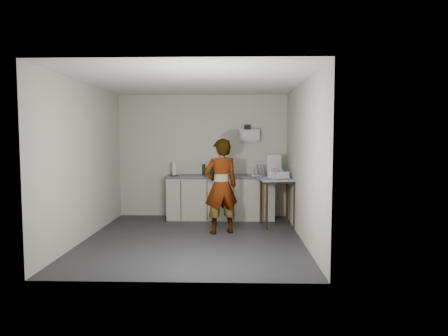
{
  "coord_description": "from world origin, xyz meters",
  "views": [
    {
      "loc": [
        0.69,
        -6.55,
        1.7
      ],
      "look_at": [
        0.5,
        0.45,
        1.16
      ],
      "focal_mm": 32.0,
      "sensor_mm": 36.0,
      "label": 1
    }
  ],
  "objects_px": {
    "soap_bottle": "(212,169)",
    "side_table": "(277,184)",
    "paper_towel": "(174,169)",
    "bakery_box": "(278,173)",
    "standing_man": "(221,186)",
    "soda_can": "(222,172)",
    "dark_bottle": "(204,170)",
    "kitchen_counter": "(221,198)",
    "dish_rack": "(260,173)"
  },
  "relations": [
    {
      "from": "kitchen_counter",
      "to": "dark_bottle",
      "type": "relative_size",
      "value": 9.81
    },
    {
      "from": "dark_bottle",
      "to": "bakery_box",
      "type": "distance_m",
      "value": 1.62
    },
    {
      "from": "side_table",
      "to": "bakery_box",
      "type": "height_order",
      "value": "bakery_box"
    },
    {
      "from": "kitchen_counter",
      "to": "dark_bottle",
      "type": "bearing_deg",
      "value": 170.46
    },
    {
      "from": "soap_bottle",
      "to": "standing_man",
      "type": "bearing_deg",
      "value": -79.43
    },
    {
      "from": "soap_bottle",
      "to": "side_table",
      "type": "bearing_deg",
      "value": -25.12
    },
    {
      "from": "side_table",
      "to": "dark_bottle",
      "type": "xyz_separation_m",
      "value": [
        -1.46,
        0.75,
        0.22
      ]
    },
    {
      "from": "soap_bottle",
      "to": "paper_towel",
      "type": "relative_size",
      "value": 1.11
    },
    {
      "from": "soda_can",
      "to": "dish_rack",
      "type": "distance_m",
      "value": 0.79
    },
    {
      "from": "soap_bottle",
      "to": "dark_bottle",
      "type": "xyz_separation_m",
      "value": [
        -0.19,
        0.16,
        -0.04
      ]
    },
    {
      "from": "soap_bottle",
      "to": "dark_bottle",
      "type": "distance_m",
      "value": 0.25
    },
    {
      "from": "soda_can",
      "to": "paper_towel",
      "type": "height_order",
      "value": "paper_towel"
    },
    {
      "from": "paper_towel",
      "to": "dark_bottle",
      "type": "bearing_deg",
      "value": 11.57
    },
    {
      "from": "bakery_box",
      "to": "soap_bottle",
      "type": "bearing_deg",
      "value": 133.55
    },
    {
      "from": "kitchen_counter",
      "to": "soda_can",
      "type": "distance_m",
      "value": 0.55
    },
    {
      "from": "soda_can",
      "to": "dish_rack",
      "type": "relative_size",
      "value": 0.35
    },
    {
      "from": "kitchen_counter",
      "to": "soda_can",
      "type": "xyz_separation_m",
      "value": [
        0.02,
        0.04,
        0.55
      ]
    },
    {
      "from": "dish_rack",
      "to": "bakery_box",
      "type": "height_order",
      "value": "bakery_box"
    },
    {
      "from": "bakery_box",
      "to": "side_table",
      "type": "bearing_deg",
      "value": -122.24
    },
    {
      "from": "dish_rack",
      "to": "soap_bottle",
      "type": "bearing_deg",
      "value": -172.8
    },
    {
      "from": "paper_towel",
      "to": "bakery_box",
      "type": "bearing_deg",
      "value": -14.71
    },
    {
      "from": "side_table",
      "to": "bakery_box",
      "type": "xyz_separation_m",
      "value": [
        0.01,
        0.09,
        0.22
      ]
    },
    {
      "from": "kitchen_counter",
      "to": "bakery_box",
      "type": "xyz_separation_m",
      "value": [
        1.11,
        -0.61,
        0.59
      ]
    },
    {
      "from": "side_table",
      "to": "kitchen_counter",
      "type": "bearing_deg",
      "value": 139.85
    },
    {
      "from": "soap_bottle",
      "to": "soda_can",
      "type": "relative_size",
      "value": 2.39
    },
    {
      "from": "standing_man",
      "to": "dark_bottle",
      "type": "bearing_deg",
      "value": -92.23
    },
    {
      "from": "dark_bottle",
      "to": "bakery_box",
      "type": "height_order",
      "value": "bakery_box"
    },
    {
      "from": "kitchen_counter",
      "to": "paper_towel",
      "type": "relative_size",
      "value": 8.32
    },
    {
      "from": "side_table",
      "to": "bakery_box",
      "type": "bearing_deg",
      "value": 74.55
    },
    {
      "from": "standing_man",
      "to": "dark_bottle",
      "type": "xyz_separation_m",
      "value": [
        -0.41,
        1.33,
        0.19
      ]
    },
    {
      "from": "paper_towel",
      "to": "dish_rack",
      "type": "height_order",
      "value": "paper_towel"
    },
    {
      "from": "kitchen_counter",
      "to": "dish_rack",
      "type": "distance_m",
      "value": 0.98
    },
    {
      "from": "soap_bottle",
      "to": "paper_towel",
      "type": "bearing_deg",
      "value": 177.58
    },
    {
      "from": "standing_man",
      "to": "bakery_box",
      "type": "distance_m",
      "value": 1.27
    },
    {
      "from": "side_table",
      "to": "soap_bottle",
      "type": "distance_m",
      "value": 1.43
    },
    {
      "from": "dark_bottle",
      "to": "bakery_box",
      "type": "xyz_separation_m",
      "value": [
        1.48,
        -0.67,
        -0.0
      ]
    },
    {
      "from": "soap_bottle",
      "to": "dark_bottle",
      "type": "relative_size",
      "value": 1.31
    },
    {
      "from": "soda_can",
      "to": "bakery_box",
      "type": "bearing_deg",
      "value": -30.6
    },
    {
      "from": "dark_bottle",
      "to": "paper_towel",
      "type": "height_order",
      "value": "paper_towel"
    },
    {
      "from": "standing_man",
      "to": "paper_towel",
      "type": "bearing_deg",
      "value": -69.54
    },
    {
      "from": "side_table",
      "to": "soda_can",
      "type": "xyz_separation_m",
      "value": [
        -1.08,
        0.73,
        0.17
      ]
    },
    {
      "from": "standing_man",
      "to": "soda_can",
      "type": "distance_m",
      "value": 1.32
    },
    {
      "from": "side_table",
      "to": "dish_rack",
      "type": "relative_size",
      "value": 2.57
    },
    {
      "from": "soda_can",
      "to": "dish_rack",
      "type": "height_order",
      "value": "dish_rack"
    },
    {
      "from": "kitchen_counter",
      "to": "bakery_box",
      "type": "relative_size",
      "value": 5.17
    },
    {
      "from": "dark_bottle",
      "to": "bakery_box",
      "type": "bearing_deg",
      "value": -24.32
    },
    {
      "from": "soap_bottle",
      "to": "dish_rack",
      "type": "height_order",
      "value": "soap_bottle"
    },
    {
      "from": "standing_man",
      "to": "side_table",
      "type": "bearing_deg",
      "value": -170.5
    },
    {
      "from": "side_table",
      "to": "dish_rack",
      "type": "distance_m",
      "value": 0.79
    },
    {
      "from": "kitchen_counter",
      "to": "standing_man",
      "type": "bearing_deg",
      "value": -87.96
    }
  ]
}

